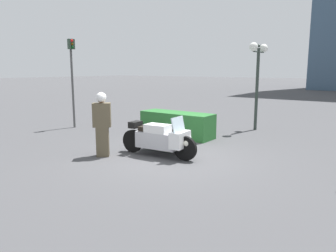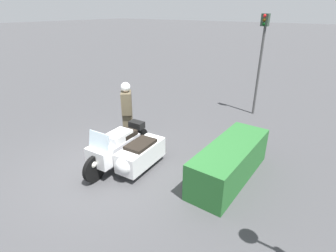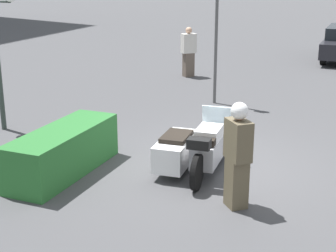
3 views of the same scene
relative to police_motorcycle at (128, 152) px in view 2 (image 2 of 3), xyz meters
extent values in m
plane|color=#424244|center=(0.38, -0.31, -0.47)|extent=(160.00, 160.00, 0.00)
cylinder|color=black|center=(0.85, -0.24, -0.14)|extent=(0.67, 0.15, 0.66)
cylinder|color=black|center=(-0.89, -0.38, -0.14)|extent=(0.67, 0.15, 0.66)
cylinder|color=black|center=(-0.24, 0.28, -0.21)|extent=(0.52, 0.14, 0.51)
cube|color=#B7B7BC|center=(-0.02, -0.31, -0.02)|extent=(1.26, 0.55, 0.45)
cube|color=white|center=(-0.02, -0.31, 0.31)|extent=(0.70, 0.48, 0.24)
cube|color=black|center=(-0.30, -0.34, 0.29)|extent=(0.52, 0.47, 0.12)
cube|color=white|center=(0.67, -0.26, 0.07)|extent=(0.37, 0.63, 0.44)
cube|color=silver|center=(0.63, -0.26, 0.49)|extent=(0.16, 0.59, 0.40)
sphere|color=white|center=(0.89, -0.24, 0.01)|extent=(0.18, 0.18, 0.18)
cube|color=white|center=(-0.18, 0.29, -0.07)|extent=(1.43, 0.68, 0.50)
sphere|color=white|center=(0.41, 0.34, -0.04)|extent=(0.47, 0.48, 0.47)
cube|color=black|center=(-0.18, 0.29, 0.22)|extent=(0.80, 0.54, 0.09)
cube|color=black|center=(-0.77, -0.37, 0.36)|extent=(0.27, 0.42, 0.18)
cube|color=brown|center=(-1.26, -1.20, -0.05)|extent=(0.45, 0.45, 0.83)
cube|color=brown|center=(-1.26, -1.20, 0.69)|extent=(0.56, 0.54, 0.66)
sphere|color=tan|center=(-1.26, -1.20, 1.13)|extent=(0.23, 0.23, 0.23)
sphere|color=white|center=(-1.26, -1.20, 1.17)|extent=(0.28, 0.28, 0.28)
cube|color=#28662D|center=(-1.12, 2.24, -0.03)|extent=(2.71, 0.90, 0.87)
cylinder|color=#4C4C4C|center=(-5.63, 1.25, 1.12)|extent=(0.09, 0.09, 3.18)
cube|color=#334738|center=(-5.57, 1.24, 2.91)|extent=(0.19, 0.28, 0.40)
sphere|color=red|center=(-5.50, 1.22, 3.04)|extent=(0.11, 0.11, 0.11)
sphere|color=#462D06|center=(-5.50, 1.22, 2.91)|extent=(0.11, 0.11, 0.11)
sphere|color=#07350F|center=(-5.50, 1.22, 2.78)|extent=(0.11, 0.11, 0.11)
camera|label=1|loc=(5.45, -7.33, 1.94)|focal=35.00mm
camera|label=2|loc=(4.01, 4.16, 3.26)|focal=28.00mm
camera|label=3|loc=(-8.88, -3.15, 3.35)|focal=55.00mm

